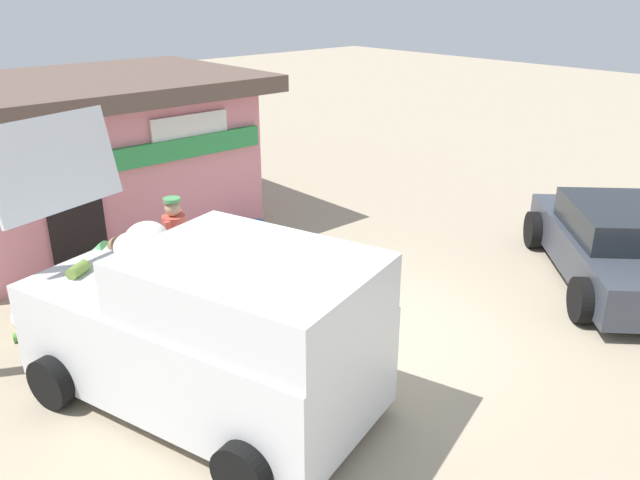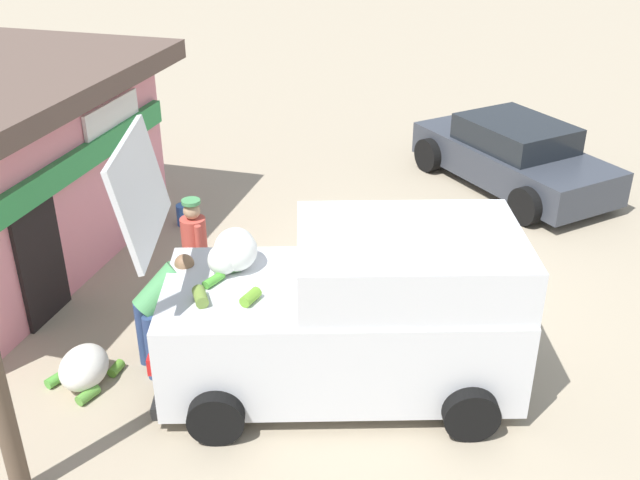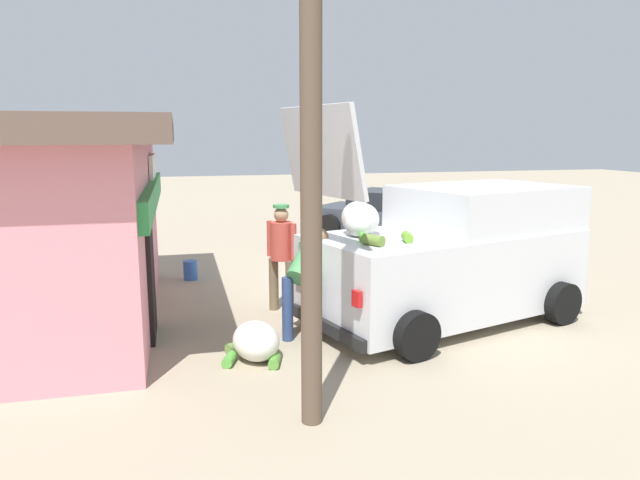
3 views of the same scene
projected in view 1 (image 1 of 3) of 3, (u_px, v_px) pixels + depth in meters
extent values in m
plane|color=tan|center=(360.00, 330.00, 8.93)|extent=(60.00, 60.00, 0.00)
cube|color=pink|center=(87.00, 166.00, 11.94)|extent=(5.51, 3.63, 2.64)
cube|color=green|center=(128.00, 158.00, 10.47)|extent=(5.20, 0.18, 0.36)
cube|color=black|center=(77.00, 220.00, 10.20)|extent=(0.90, 0.07, 2.00)
cube|color=white|center=(190.00, 131.00, 11.12)|extent=(1.50, 0.08, 0.60)
cube|color=brown|center=(76.00, 87.00, 11.39)|extent=(6.33, 4.45, 0.30)
cube|color=silver|center=(201.00, 342.00, 7.21)|extent=(2.94, 4.41, 1.17)
cube|color=silver|center=(251.00, 286.00, 6.50)|extent=(2.44, 2.91, 0.64)
cube|color=black|center=(354.00, 320.00, 5.93)|extent=(1.57, 0.52, 0.49)
cube|color=silver|center=(54.00, 164.00, 7.58)|extent=(1.72, 0.75, 1.12)
ellipsoid|color=silver|center=(146.00, 243.00, 7.82)|extent=(0.54, 0.45, 0.45)
ellipsoid|color=silver|center=(131.00, 246.00, 7.83)|extent=(0.44, 0.36, 0.36)
ellipsoid|color=silver|center=(146.00, 240.00, 7.88)|extent=(0.57, 0.48, 0.48)
cylinder|color=olive|center=(78.00, 270.00, 7.46)|extent=(0.32, 0.27, 0.14)
cylinder|color=#52AE39|center=(110.00, 262.00, 7.72)|extent=(0.31, 0.19, 0.10)
cylinder|color=#4E8C46|center=(136.00, 256.00, 7.84)|extent=(0.23, 0.27, 0.13)
cylinder|color=#6BA62E|center=(110.00, 281.00, 7.19)|extent=(0.28, 0.18, 0.13)
cube|color=black|center=(85.00, 332.00, 8.41)|extent=(1.75, 0.58, 0.16)
cube|color=red|center=(28.00, 318.00, 7.62)|extent=(0.15, 0.10, 0.20)
cube|color=red|center=(123.00, 273.00, 8.78)|extent=(0.15, 0.10, 0.20)
cylinder|color=black|center=(243.00, 473.00, 5.91)|extent=(0.38, 0.66, 0.62)
cylinder|color=black|center=(349.00, 368.00, 7.52)|extent=(0.38, 0.66, 0.62)
cylinder|color=black|center=(52.00, 382.00, 7.25)|extent=(0.38, 0.66, 0.62)
cylinder|color=black|center=(177.00, 309.00, 8.85)|extent=(0.38, 0.66, 0.62)
cube|color=#383D47|center=(615.00, 253.00, 10.23)|extent=(4.13, 4.07, 0.63)
cube|color=#1E2328|center=(621.00, 221.00, 10.02)|extent=(2.46, 2.45, 0.47)
cylinder|color=black|center=(582.00, 300.00, 9.07)|extent=(0.63, 0.62, 0.67)
cylinder|color=black|center=(534.00, 230.00, 11.63)|extent=(0.63, 0.62, 0.67)
cylinder|color=black|center=(638.00, 232.00, 11.51)|extent=(0.63, 0.62, 0.67)
cylinder|color=#726047|center=(175.00, 284.00, 9.37)|extent=(0.15, 0.15, 0.83)
cylinder|color=#726047|center=(183.00, 274.00, 9.68)|extent=(0.15, 0.15, 0.83)
cylinder|color=#CC4C3F|center=(175.00, 235.00, 9.26)|extent=(0.48, 0.48, 0.59)
sphere|color=tan|center=(172.00, 208.00, 9.10)|extent=(0.23, 0.23, 0.23)
cylinder|color=#4C9959|center=(172.00, 200.00, 9.05)|extent=(0.25, 0.25, 0.05)
cylinder|color=#CC4C3F|center=(169.00, 240.00, 9.03)|extent=(0.09, 0.09, 0.56)
cylinder|color=#CC4C3F|center=(181.00, 228.00, 9.47)|extent=(0.09, 0.09, 0.56)
cylinder|color=navy|center=(90.00, 301.00, 8.82)|extent=(0.15, 0.15, 0.87)
cylinder|color=navy|center=(80.00, 313.00, 8.51)|extent=(0.15, 0.15, 0.87)
cylinder|color=#4C9959|center=(95.00, 265.00, 8.41)|extent=(0.72, 0.73, 0.66)
sphere|color=#8C6647|center=(117.00, 246.00, 8.29)|extent=(0.24, 0.24, 0.24)
cylinder|color=#4C9959|center=(120.00, 264.00, 8.65)|extent=(0.09, 0.09, 0.59)
cylinder|color=#4C9959|center=(107.00, 279.00, 8.21)|extent=(0.09, 0.09, 0.59)
ellipsoid|color=silver|center=(37.00, 313.00, 8.90)|extent=(0.81, 0.67, 0.47)
cylinder|color=#54AA3E|center=(24.00, 318.00, 9.14)|extent=(0.30, 0.22, 0.13)
cylinder|color=#5A9B2F|center=(66.00, 324.00, 8.97)|extent=(0.23, 0.13, 0.12)
cylinder|color=#599D3A|center=(25.00, 336.00, 8.67)|extent=(0.31, 0.21, 0.13)
cylinder|color=#678F45|center=(57.00, 311.00, 9.30)|extent=(0.27, 0.32, 0.14)
cylinder|color=blue|center=(257.00, 230.00, 12.04)|extent=(0.27, 0.27, 0.37)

